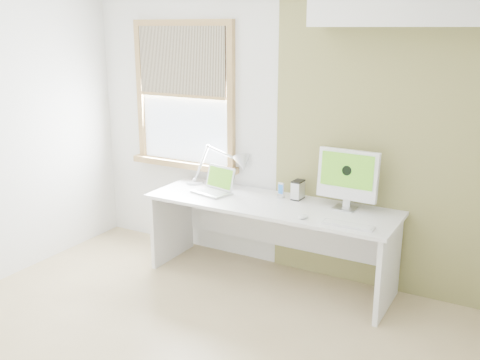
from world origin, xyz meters
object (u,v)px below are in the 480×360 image
Objects in this scene: desk at (273,222)px; laptop at (215,186)px; desk_lamp at (233,165)px; imac at (348,176)px; external_drive at (298,190)px.

laptop is at bearing -177.69° from desk.
desk_lamp is 1.38× the size of imac.
laptop is at bearing -166.77° from external_drive.
laptop is 0.76m from external_drive.
external_drive is (0.74, 0.17, 0.03)m from laptop.
imac reaches higher than desk_lamp.
desk is 4.30× the size of imac.
imac is (1.20, 0.14, 0.22)m from laptop.
laptop is 1.23m from imac.
laptop is 2.26× the size of external_drive.
external_drive is at bearing 175.57° from imac.
desk_lamp is 0.29m from laptop.
desk_lamp is at bearing 79.69° from laptop.
laptop is at bearing -173.34° from imac.
laptop reaches higher than desk.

